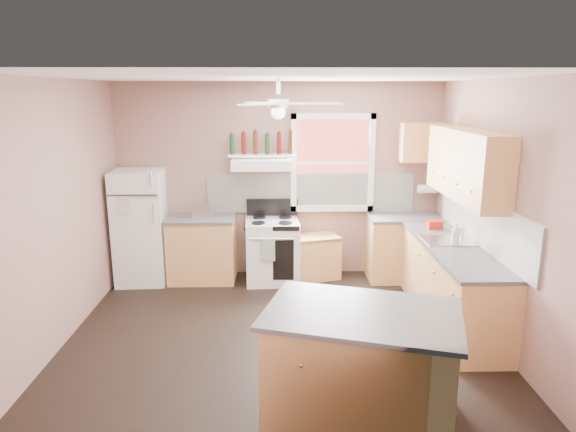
{
  "coord_description": "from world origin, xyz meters",
  "views": [
    {
      "loc": [
        -0.0,
        -5.11,
        2.56
      ],
      "look_at": [
        0.1,
        0.3,
        1.25
      ],
      "focal_mm": 32.0,
      "sensor_mm": 36.0,
      "label": 1
    }
  ],
  "objects_px": {
    "toaster": "(202,211)",
    "island": "(360,366)",
    "cart": "(316,257)",
    "stove": "(272,251)",
    "refrigerator": "(140,227)"
  },
  "relations": [
    {
      "from": "toaster",
      "to": "island",
      "type": "xyz_separation_m",
      "value": [
        1.68,
        -3.1,
        -0.56
      ]
    },
    {
      "from": "island",
      "to": "cart",
      "type": "bearing_deg",
      "value": 108.64
    },
    {
      "from": "stove",
      "to": "island",
      "type": "distance_m",
      "value": 3.15
    },
    {
      "from": "refrigerator",
      "to": "island",
      "type": "height_order",
      "value": "refrigerator"
    },
    {
      "from": "stove",
      "to": "cart",
      "type": "bearing_deg",
      "value": 6.78
    },
    {
      "from": "toaster",
      "to": "island",
      "type": "bearing_deg",
      "value": -64.42
    },
    {
      "from": "refrigerator",
      "to": "cart",
      "type": "height_order",
      "value": "refrigerator"
    },
    {
      "from": "refrigerator",
      "to": "cart",
      "type": "xyz_separation_m",
      "value": [
        2.4,
        0.09,
        -0.47
      ]
    },
    {
      "from": "cart",
      "to": "refrigerator",
      "type": "bearing_deg",
      "value": 166.36
    },
    {
      "from": "refrigerator",
      "to": "stove",
      "type": "distance_m",
      "value": 1.82
    },
    {
      "from": "island",
      "to": "refrigerator",
      "type": "bearing_deg",
      "value": 145.76
    },
    {
      "from": "stove",
      "to": "island",
      "type": "bearing_deg",
      "value": -79.71
    },
    {
      "from": "refrigerator",
      "to": "toaster",
      "type": "xyz_separation_m",
      "value": [
        0.85,
        0.02,
        0.22
      ]
    },
    {
      "from": "refrigerator",
      "to": "cart",
      "type": "relative_size",
      "value": 2.53
    },
    {
      "from": "toaster",
      "to": "island",
      "type": "distance_m",
      "value": 3.57
    }
  ]
}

